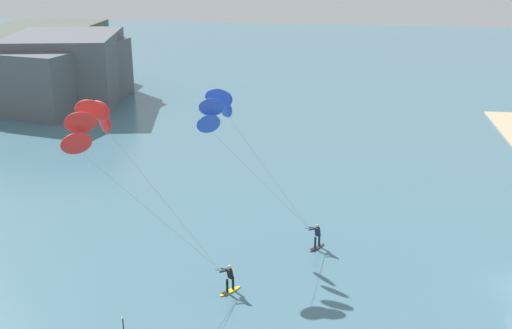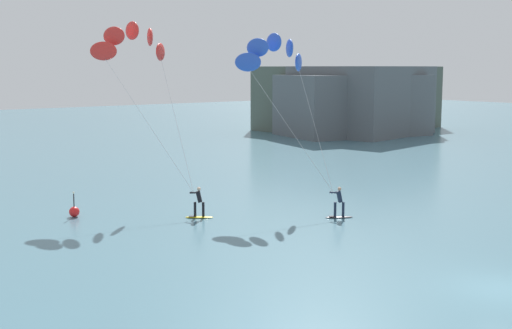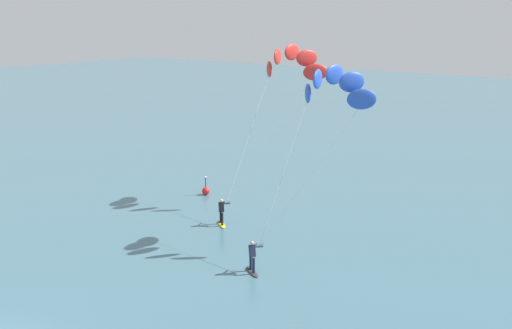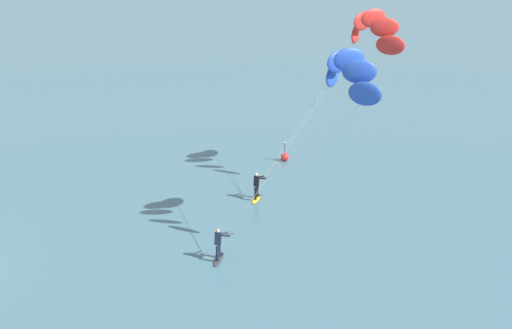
# 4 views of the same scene
# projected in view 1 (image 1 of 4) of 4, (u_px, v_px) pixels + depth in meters

# --- Properties ---
(kitesurfer_nearshore) EXTENTS (5.18, 8.76, 10.74)m
(kitesurfer_nearshore) POSITION_uv_depth(u_px,v_px,m) (97.00, 129.00, 32.66)
(kitesurfer_nearshore) COLOR yellow
(kitesurfer_nearshore) RESTS_ON ground
(kitesurfer_mid_water) EXTENTS (4.93, 7.90, 10.04)m
(kitesurfer_mid_water) POSITION_uv_depth(u_px,v_px,m) (222.00, 113.00, 38.25)
(kitesurfer_mid_water) COLOR #333338
(kitesurfer_mid_water) RESTS_ON ground
(distant_headland) EXTENTS (26.27, 20.57, 8.14)m
(distant_headland) POSITION_uv_depth(u_px,v_px,m) (49.00, 66.00, 77.18)
(distant_headland) COLOR #565B60
(distant_headland) RESTS_ON ground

